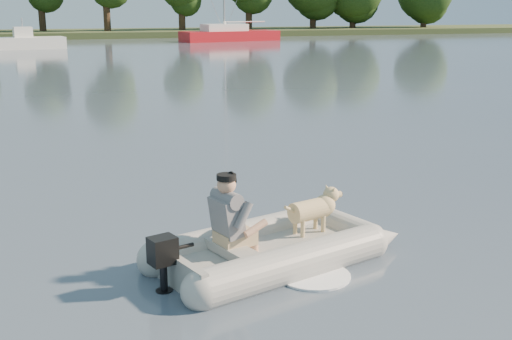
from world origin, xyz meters
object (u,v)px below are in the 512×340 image
object	(u,v)px
dinghy	(275,219)
sailboat	(229,35)
man	(228,214)
dog	(309,214)
motorboat	(26,34)

from	to	relation	value
dinghy	sailboat	bearing A→B (deg)	57.42
man	sailboat	xyz separation A→B (m)	(13.64, 49.04, -0.18)
dog	man	bearing A→B (deg)	180.00
man	dog	bearing A→B (deg)	-0.00
dog	sailboat	world-z (taller)	sailboat
dog	motorboat	xyz separation A→B (m)	(-4.33, 42.56, 0.58)
man	motorboat	xyz separation A→B (m)	(-3.16, 42.94, 0.34)
sailboat	dog	bearing A→B (deg)	-115.15
motorboat	sailboat	world-z (taller)	sailboat
dog	sailboat	size ratio (longest dim) A/B	0.07
dinghy	man	distance (m)	0.66
man	dog	size ratio (longest dim) A/B	1.16
motorboat	sailboat	size ratio (longest dim) A/B	0.45
man	dinghy	bearing A→B (deg)	-4.24
dinghy	dog	bearing A→B (deg)	4.57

